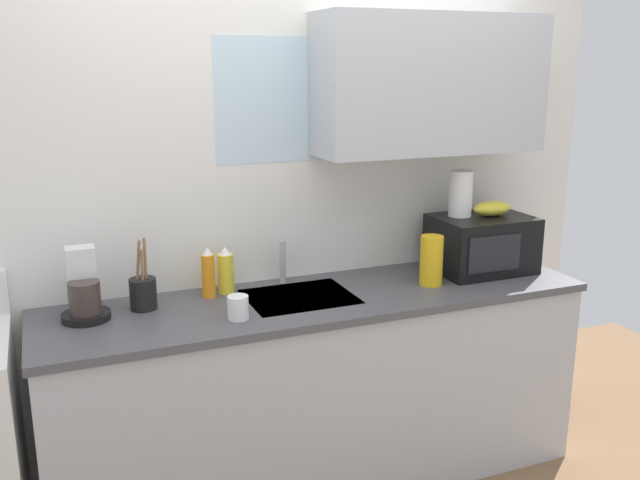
{
  "coord_description": "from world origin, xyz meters",
  "views": [
    {
      "loc": [
        -1.09,
        -2.65,
        1.89
      ],
      "look_at": [
        0.0,
        0.0,
        1.15
      ],
      "focal_mm": 38.78,
      "sensor_mm": 36.0,
      "label": 1
    }
  ],
  "objects_px": {
    "paper_towel_roll": "(461,194)",
    "utensil_crock": "(143,292)",
    "cereal_canister": "(431,260)",
    "microwave": "(482,244)",
    "banana_bunch": "(492,208)",
    "mug_white": "(238,307)",
    "coffee_maker": "(84,292)",
    "dish_soap_bottle_yellow": "(226,271)",
    "dish_soap_bottle_orange": "(208,274)"
  },
  "relations": [
    {
      "from": "paper_towel_roll",
      "to": "cereal_canister",
      "type": "relative_size",
      "value": 0.96
    },
    {
      "from": "microwave",
      "to": "paper_towel_roll",
      "type": "relative_size",
      "value": 2.09
    },
    {
      "from": "microwave",
      "to": "mug_white",
      "type": "bearing_deg",
      "value": -171.59
    },
    {
      "from": "dish_soap_bottle_orange",
      "to": "cereal_canister",
      "type": "height_order",
      "value": "cereal_canister"
    },
    {
      "from": "utensil_crock",
      "to": "banana_bunch",
      "type": "bearing_deg",
      "value": -2.42
    },
    {
      "from": "paper_towel_roll",
      "to": "utensil_crock",
      "type": "distance_m",
      "value": 1.54
    },
    {
      "from": "dish_soap_bottle_yellow",
      "to": "utensil_crock",
      "type": "height_order",
      "value": "utensil_crock"
    },
    {
      "from": "microwave",
      "to": "cereal_canister",
      "type": "distance_m",
      "value": 0.35
    },
    {
      "from": "paper_towel_roll",
      "to": "dish_soap_bottle_yellow",
      "type": "relative_size",
      "value": 1.05
    },
    {
      "from": "microwave",
      "to": "dish_soap_bottle_orange",
      "type": "distance_m",
      "value": 1.33
    },
    {
      "from": "dish_soap_bottle_orange",
      "to": "mug_white",
      "type": "bearing_deg",
      "value": -81.51
    },
    {
      "from": "coffee_maker",
      "to": "utensil_crock",
      "type": "relative_size",
      "value": 0.95
    },
    {
      "from": "dish_soap_bottle_yellow",
      "to": "utensil_crock",
      "type": "bearing_deg",
      "value": -168.27
    },
    {
      "from": "banana_bunch",
      "to": "dish_soap_bottle_yellow",
      "type": "relative_size",
      "value": 0.96
    },
    {
      "from": "dish_soap_bottle_yellow",
      "to": "coffee_maker",
      "type": "bearing_deg",
      "value": -171.63
    },
    {
      "from": "banana_bunch",
      "to": "utensil_crock",
      "type": "bearing_deg",
      "value": 177.58
    },
    {
      "from": "microwave",
      "to": "banana_bunch",
      "type": "bearing_deg",
      "value": 1.77
    },
    {
      "from": "paper_towel_roll",
      "to": "coffee_maker",
      "type": "bearing_deg",
      "value": 179.73
    },
    {
      "from": "paper_towel_roll",
      "to": "dish_soap_bottle_orange",
      "type": "height_order",
      "value": "paper_towel_roll"
    },
    {
      "from": "microwave",
      "to": "paper_towel_roll",
      "type": "bearing_deg",
      "value": 152.62
    },
    {
      "from": "paper_towel_roll",
      "to": "utensil_crock",
      "type": "height_order",
      "value": "paper_towel_roll"
    },
    {
      "from": "coffee_maker",
      "to": "mug_white",
      "type": "height_order",
      "value": "coffee_maker"
    },
    {
      "from": "banana_bunch",
      "to": "cereal_canister",
      "type": "bearing_deg",
      "value": -165.62
    },
    {
      "from": "coffee_maker",
      "to": "utensil_crock",
      "type": "bearing_deg",
      "value": 2.87
    },
    {
      "from": "cereal_canister",
      "to": "coffee_maker",
      "type": "bearing_deg",
      "value": 173.95
    },
    {
      "from": "microwave",
      "to": "dish_soap_bottle_yellow",
      "type": "distance_m",
      "value": 1.24
    },
    {
      "from": "banana_bunch",
      "to": "utensil_crock",
      "type": "xyz_separation_m",
      "value": [
        -1.65,
        0.07,
        -0.23
      ]
    },
    {
      "from": "cereal_canister",
      "to": "paper_towel_roll",
      "type": "bearing_deg",
      "value": 32.01
    },
    {
      "from": "dish_soap_bottle_orange",
      "to": "cereal_canister",
      "type": "distance_m",
      "value": 1.0
    },
    {
      "from": "banana_bunch",
      "to": "mug_white",
      "type": "distance_m",
      "value": 1.36
    },
    {
      "from": "paper_towel_roll",
      "to": "mug_white",
      "type": "height_order",
      "value": "paper_towel_roll"
    },
    {
      "from": "paper_towel_roll",
      "to": "dish_soap_bottle_orange",
      "type": "distance_m",
      "value": 1.25
    },
    {
      "from": "paper_towel_roll",
      "to": "cereal_canister",
      "type": "distance_m",
      "value": 0.39
    },
    {
      "from": "dish_soap_bottle_yellow",
      "to": "microwave",
      "type": "bearing_deg",
      "value": -6.84
    },
    {
      "from": "cereal_canister",
      "to": "utensil_crock",
      "type": "distance_m",
      "value": 1.28
    },
    {
      "from": "banana_bunch",
      "to": "utensil_crock",
      "type": "distance_m",
      "value": 1.67
    },
    {
      "from": "banana_bunch",
      "to": "dish_soap_bottle_yellow",
      "type": "height_order",
      "value": "banana_bunch"
    },
    {
      "from": "microwave",
      "to": "dish_soap_bottle_orange",
      "type": "bearing_deg",
      "value": 175.01
    },
    {
      "from": "paper_towel_roll",
      "to": "mug_white",
      "type": "relative_size",
      "value": 2.32
    },
    {
      "from": "banana_bunch",
      "to": "coffee_maker",
      "type": "bearing_deg",
      "value": 178.23
    },
    {
      "from": "dish_soap_bottle_orange",
      "to": "mug_white",
      "type": "distance_m",
      "value": 0.31
    },
    {
      "from": "cereal_canister",
      "to": "banana_bunch",
      "type": "bearing_deg",
      "value": 14.38
    },
    {
      "from": "banana_bunch",
      "to": "mug_white",
      "type": "bearing_deg",
      "value": -171.84
    },
    {
      "from": "paper_towel_roll",
      "to": "utensil_crock",
      "type": "bearing_deg",
      "value": 179.24
    },
    {
      "from": "dish_soap_bottle_orange",
      "to": "banana_bunch",
      "type": "bearing_deg",
      "value": -4.74
    },
    {
      "from": "cereal_canister",
      "to": "dish_soap_bottle_yellow",
      "type": "bearing_deg",
      "value": 164.61
    },
    {
      "from": "paper_towel_roll",
      "to": "coffee_maker",
      "type": "height_order",
      "value": "paper_towel_roll"
    },
    {
      "from": "mug_white",
      "to": "paper_towel_roll",
      "type": "bearing_deg",
      "value": 11.54
    },
    {
      "from": "mug_white",
      "to": "utensil_crock",
      "type": "bearing_deg",
      "value": 141.72
    },
    {
      "from": "microwave",
      "to": "banana_bunch",
      "type": "relative_size",
      "value": 2.3
    }
  ]
}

